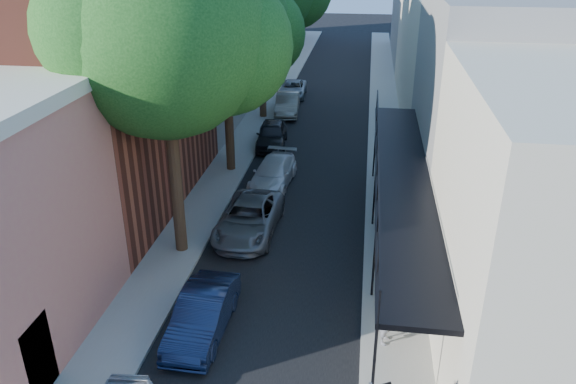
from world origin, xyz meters
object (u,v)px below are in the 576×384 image
(parked_car_g, at_px, (293,89))
(parked_car_f, at_px, (287,104))
(oak_mid, at_px, (234,26))
(oak_near, at_px, (178,37))
(parked_car_c, at_px, (249,218))
(parked_car_b, at_px, (203,314))
(parked_car_e, at_px, (272,135))
(pedestrian, at_px, (387,319))
(parked_car_d, at_px, (273,173))

(parked_car_g, bearing_deg, parked_car_f, -88.57)
(oak_mid, bearing_deg, oak_near, -89.63)
(oak_near, height_order, parked_car_c, oak_near)
(parked_car_b, xyz_separation_m, parked_car_c, (0.12, 6.23, 0.01))
(oak_near, height_order, parked_car_e, oak_near)
(pedestrian, bearing_deg, parked_car_f, 29.38)
(oak_near, distance_m, parked_car_g, 23.38)
(parked_car_d, distance_m, parked_car_f, 11.53)
(parked_car_e, bearing_deg, parked_car_g, 86.31)
(parked_car_b, height_order, parked_car_c, parked_car_c)
(parked_car_f, distance_m, pedestrian, 23.13)
(parked_car_c, relative_size, parked_car_d, 1.11)
(parked_car_b, xyz_separation_m, parked_car_e, (-0.67, 16.30, 0.03))
(oak_mid, bearing_deg, parked_car_e, 73.56)
(parked_car_c, height_order, parked_car_g, parked_car_c)
(parked_car_d, xyz_separation_m, parked_car_f, (-0.96, 11.49, 0.07))
(parked_car_f, bearing_deg, oak_mid, -100.63)
(oak_near, distance_m, parked_car_e, 13.66)
(oak_mid, height_order, parked_car_f, oak_mid)
(parked_car_f, bearing_deg, pedestrian, -79.30)
(parked_car_g, bearing_deg, parked_car_d, -87.37)
(parked_car_b, height_order, parked_car_d, parked_car_b)
(parked_car_c, height_order, parked_car_e, parked_car_e)
(parked_car_f, bearing_deg, oak_near, -97.71)
(parked_car_d, height_order, parked_car_f, parked_car_f)
(parked_car_c, bearing_deg, oak_near, -138.57)
(parked_car_b, bearing_deg, parked_car_c, 90.21)
(oak_near, distance_m, parked_car_d, 9.80)
(parked_car_c, height_order, pedestrian, pedestrian)
(parked_car_f, bearing_deg, parked_car_c, -91.70)
(parked_car_g, relative_size, pedestrian, 2.51)
(parked_car_b, height_order, parked_car_e, parked_car_e)
(oak_mid, height_order, parked_car_e, oak_mid)
(parked_car_c, bearing_deg, parked_car_g, 94.43)
(parked_car_c, xyz_separation_m, pedestrian, (5.26, -6.05, 0.27))
(oak_mid, bearing_deg, parked_car_b, -82.25)
(parked_car_b, bearing_deg, oak_near, 110.81)
(parked_car_g, bearing_deg, parked_car_c, -88.84)
(oak_near, bearing_deg, oak_mid, 90.37)
(parked_car_b, relative_size, parked_car_d, 0.93)
(oak_mid, bearing_deg, parked_car_g, 86.71)
(parked_car_b, distance_m, parked_car_c, 6.23)
(oak_mid, bearing_deg, parked_car_c, -74.07)
(oak_near, xyz_separation_m, parked_car_e, (1.01, 11.57, -7.20))
(parked_car_b, bearing_deg, pedestrian, 3.29)
(oak_near, bearing_deg, parked_car_e, 85.01)
(parked_car_e, bearing_deg, parked_car_c, -90.54)
(oak_mid, xyz_separation_m, parked_car_g, (0.82, 14.23, -6.49))
(parked_car_d, height_order, parked_car_g, parked_car_d)
(parked_car_c, xyz_separation_m, parked_car_g, (-1.03, 20.70, -0.09))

